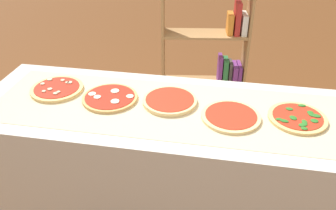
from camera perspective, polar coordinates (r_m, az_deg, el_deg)
The scene contains 8 objects.
counter at distance 2.16m, azimuth 0.00°, elevation -10.86°, with size 2.09×0.73×0.92m, color beige.
parchment_paper at distance 1.88m, azimuth 0.00°, elevation -0.49°, with size 1.87×0.57×0.00m, color beige.
pizza_mushroom_0 at distance 2.13m, azimuth -17.38°, elevation 2.50°, with size 0.30×0.30×0.03m.
pizza_mozzarella_1 at distance 1.97m, azimuth -9.29°, elevation 1.16°, with size 0.30×0.30×0.02m.
pizza_plain_2 at distance 1.92m, azimuth 0.28°, elevation 0.68°, with size 0.29×0.29×0.02m.
pizza_plain_3 at distance 1.82m, azimuth 10.05°, elevation -1.79°, with size 0.30×0.30×0.02m.
pizza_spinach_4 at distance 1.90m, azimuth 20.06°, elevation -1.91°, with size 0.29×0.29×0.02m.
bookshelf at distance 3.06m, azimuth 7.32°, elevation 6.66°, with size 0.73×0.32×1.34m.
Camera 1 is at (0.28, -1.56, 1.93)m, focal length 38.02 mm.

